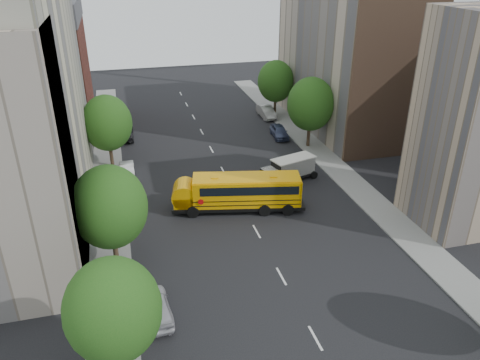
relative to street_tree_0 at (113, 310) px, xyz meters
name	(u,v)px	position (x,y,z in m)	size (l,w,h in m)	color
ground	(250,219)	(11.00, 14.00, -4.64)	(120.00, 120.00, 0.00)	black
sidewalk_left	(109,208)	(-0.50, 19.00, -4.58)	(3.00, 80.00, 0.12)	slate
sidewalk_right	(347,178)	(22.50, 19.00, -4.58)	(3.00, 80.00, 0.12)	slate
lane_markings	(223,171)	(11.00, 24.00, -4.64)	(0.15, 64.00, 0.01)	silver
building_left_cream	(7,100)	(-7.00, 20.00, 5.36)	(10.00, 26.00, 20.00)	#BFB999
building_left_redbrick	(45,78)	(-7.00, 42.00, 1.86)	(10.00, 15.00, 13.00)	maroon
building_right_far	(347,55)	(29.00, 34.00, 4.36)	(10.00, 22.00, 18.00)	#BAA891
building_right_sidewall	(396,76)	(29.00, 23.00, 4.36)	(10.10, 0.30, 18.00)	brown
street_tree_0	(113,310)	(0.00, 0.00, 0.00)	(4.80, 4.80, 7.41)	#38281C
street_tree_1	(109,207)	(0.00, 10.00, 0.31)	(5.12, 5.12, 7.90)	#38281C
street_tree_2	(107,123)	(0.00, 28.00, 0.19)	(4.99, 4.99, 7.71)	#38281C
street_tree_4	(311,104)	(22.00, 28.00, 0.43)	(5.25, 5.25, 8.10)	#38281C
street_tree_5	(276,81)	(22.00, 40.00, 0.06)	(4.86, 4.86, 7.51)	#38281C
school_bus	(237,191)	(10.39, 15.96, -2.85)	(11.68, 4.93, 3.22)	black
safari_truck	(289,169)	(16.79, 20.21, -3.42)	(5.70, 3.32, 2.31)	black
parked_car_0	(156,306)	(2.20, 4.30, -3.90)	(1.75, 4.34, 1.48)	#B4B3BA
parked_car_1	(127,169)	(1.40, 25.58, -3.97)	(1.41, 4.05, 1.33)	silver
parked_car_2	(123,132)	(1.40, 36.24, -3.90)	(2.45, 5.31, 1.48)	black
parked_car_4	(279,131)	(19.80, 31.76, -3.92)	(1.70, 4.22, 1.44)	#374060
parked_car_5	(266,112)	(20.60, 39.38, -3.87)	(1.63, 4.67, 1.54)	gray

